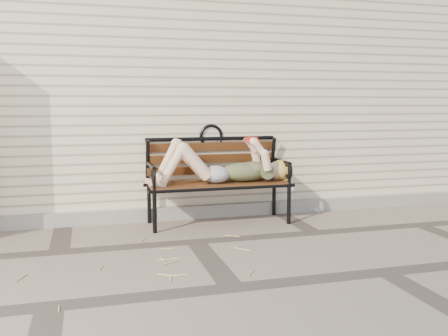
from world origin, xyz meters
name	(u,v)px	position (x,y,z in m)	size (l,w,h in m)	color
ground	(196,242)	(0.00, 0.00, 0.00)	(80.00, 80.00, 0.00)	#7B6A5E
house_wall	(152,91)	(0.00, 3.00, 1.50)	(8.00, 4.00, 3.00)	beige
foundation_strip	(178,213)	(0.00, 0.97, 0.07)	(8.00, 0.10, 0.15)	#A59F95
garden_bench	(216,168)	(0.40, 0.76, 0.61)	(1.68, 0.67, 1.08)	black
reading_woman	(221,166)	(0.42, 0.63, 0.64)	(1.58, 0.36, 0.50)	#092E40
straw_scatter	(92,272)	(-0.98, -0.64, 0.01)	(2.93, 1.66, 0.01)	#DFC56D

